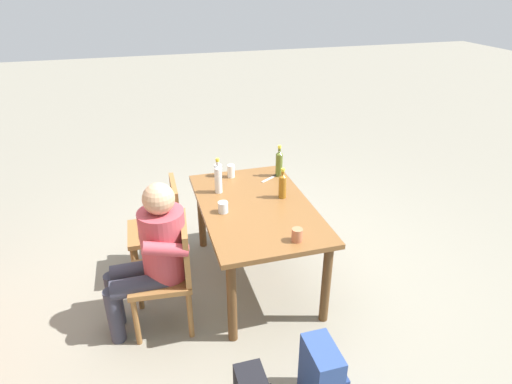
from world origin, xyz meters
TOP-DOWN VIEW (x-y plane):
  - ground_plane at (0.00, 0.00)m, footprint 24.00×24.00m
  - dining_table at (0.00, 0.00)m, footprint 1.43×0.88m
  - chair_far_left at (-0.33, 0.74)m, footprint 0.48×0.48m
  - chair_far_right at (0.32, 0.74)m, footprint 0.45×0.45m
  - person_in_white_shirt at (-0.32, 0.85)m, footprint 0.47×0.61m
  - bottle_olive at (0.49, -0.36)m, footprint 0.06×0.06m
  - bottle_amber at (0.07, -0.25)m, footprint 0.06×0.06m
  - bottle_clear at (0.31, 0.24)m, footprint 0.06×0.06m
  - cup_terracotta at (-0.58, -0.13)m, footprint 0.08×0.08m
  - cup_white at (0.58, 0.07)m, footprint 0.07×0.07m
  - cup_steel at (0.64, 0.18)m, footprint 0.07×0.07m
  - cup_glass at (-0.04, 0.28)m, footprint 0.08×0.08m
  - table_knife at (0.47, -0.29)m, footprint 0.15×0.21m
  - backpack_by_far_side at (-1.29, -0.05)m, footprint 0.30×0.23m

SIDE VIEW (x-z plane):
  - ground_plane at x=0.00m, z-range 0.00..0.00m
  - backpack_by_far_side at x=-1.29m, z-range -0.01..0.44m
  - chair_far_left at x=-0.33m, z-range 0.05..0.92m
  - chair_far_right at x=0.32m, z-range 0.05..0.92m
  - dining_table at x=0.00m, z-range 0.27..1.00m
  - person_in_white_shirt at x=-0.32m, z-range 0.07..1.25m
  - table_knife at x=0.47m, z-range 0.73..0.74m
  - cup_glass at x=-0.04m, z-range 0.73..0.82m
  - cup_terracotta at x=-0.58m, z-range 0.73..0.83m
  - cup_steel at x=0.64m, z-range 0.73..0.84m
  - cup_white at x=0.58m, z-range 0.73..0.85m
  - bottle_amber at x=0.07m, z-range 0.71..0.98m
  - bottle_olive at x=0.49m, z-range 0.71..1.01m
  - bottle_clear at x=0.31m, z-range 0.71..1.02m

